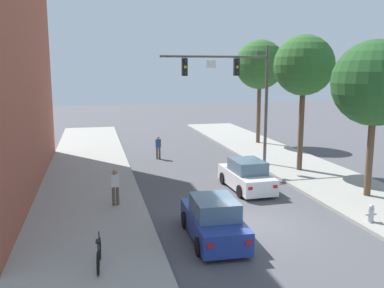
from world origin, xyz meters
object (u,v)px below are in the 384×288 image
(bicycle_leaning, at_px, (99,255))
(pedestrian_sidewalk_left_walker, at_px, (115,185))
(street_tree_second, at_px, (304,66))
(pedestrian_crossing_road, at_px, (158,146))
(street_tree_third, at_px, (260,65))
(car_lead_white, at_px, (246,176))
(car_following_blue, at_px, (214,220))
(fire_hydrant, at_px, (371,213))
(street_tree_nearest, at_px, (375,83))
(traffic_signal_mast, at_px, (237,83))

(bicycle_leaning, bearing_deg, pedestrian_sidewalk_left_walker, 82.00)
(bicycle_leaning, xyz_separation_m, street_tree_second, (12.14, 10.29, 5.85))
(pedestrian_crossing_road, bearing_deg, street_tree_second, -36.30)
(street_tree_third, bearing_deg, car_lead_white, -114.64)
(bicycle_leaning, bearing_deg, street_tree_second, 40.29)
(car_following_blue, distance_m, street_tree_second, 13.09)
(car_following_blue, bearing_deg, bicycle_leaning, -159.01)
(car_following_blue, relative_size, street_tree_second, 0.53)
(car_lead_white, height_order, pedestrian_sidewalk_left_walker, pedestrian_sidewalk_left_walker)
(car_lead_white, distance_m, fire_hydrant, 6.70)
(pedestrian_crossing_road, distance_m, street_tree_third, 11.36)
(car_lead_white, bearing_deg, pedestrian_sidewalk_left_walker, -167.79)
(pedestrian_sidewalk_left_walker, height_order, street_tree_third, street_tree_third)
(pedestrian_sidewalk_left_walker, distance_m, street_tree_nearest, 12.86)
(bicycle_leaning, bearing_deg, street_tree_third, 56.18)
(bicycle_leaning, relative_size, fire_hydrant, 2.46)
(car_lead_white, xyz_separation_m, bicycle_leaning, (-7.64, -7.45, -0.18))
(car_following_blue, height_order, pedestrian_sidewalk_left_walker, pedestrian_sidewalk_left_walker)
(street_tree_third, bearing_deg, fire_hydrant, -98.26)
(car_lead_white, bearing_deg, street_tree_third, 65.36)
(car_following_blue, relative_size, street_tree_third, 0.51)
(bicycle_leaning, bearing_deg, car_following_blue, 20.99)
(pedestrian_sidewalk_left_walker, xyz_separation_m, bicycle_leaning, (-0.84, -5.98, -0.52))
(fire_hydrant, bearing_deg, street_tree_third, 81.74)
(bicycle_leaning, bearing_deg, fire_hydrant, 7.92)
(pedestrian_crossing_road, height_order, fire_hydrant, pedestrian_crossing_road)
(street_tree_second, distance_m, street_tree_third, 9.76)
(pedestrian_crossing_road, xyz_separation_m, fire_hydrant, (6.36, -14.53, -0.41))
(pedestrian_sidewalk_left_walker, bearing_deg, street_tree_nearest, -6.19)
(car_lead_white, bearing_deg, pedestrian_crossing_road, 111.07)
(bicycle_leaning, relative_size, street_tree_nearest, 0.24)
(street_tree_nearest, bearing_deg, pedestrian_crossing_road, 126.82)
(car_lead_white, bearing_deg, traffic_signal_mast, 76.85)
(pedestrian_sidewalk_left_walker, height_order, pedestrian_crossing_road, pedestrian_sidewalk_left_walker)
(pedestrian_crossing_road, relative_size, fire_hydrant, 2.28)
(fire_hydrant, relative_size, street_tree_nearest, 0.10)
(traffic_signal_mast, height_order, pedestrian_sidewalk_left_walker, traffic_signal_mast)
(bicycle_leaning, height_order, street_tree_third, street_tree_third)
(street_tree_second, bearing_deg, pedestrian_crossing_road, 143.70)
(pedestrian_sidewalk_left_walker, xyz_separation_m, pedestrian_crossing_road, (3.50, 10.04, -0.15))
(traffic_signal_mast, height_order, pedestrian_crossing_road, traffic_signal_mast)
(car_following_blue, bearing_deg, car_lead_white, 59.23)
(pedestrian_crossing_road, bearing_deg, fire_hydrant, -66.36)
(traffic_signal_mast, bearing_deg, pedestrian_crossing_road, 140.62)
(car_following_blue, bearing_deg, street_tree_third, 63.33)
(car_following_blue, relative_size, pedestrian_sidewalk_left_walker, 2.62)
(traffic_signal_mast, relative_size, street_tree_second, 0.93)
(street_tree_second, bearing_deg, street_tree_nearest, -83.01)
(traffic_signal_mast, height_order, fire_hydrant, traffic_signal_mast)
(car_following_blue, bearing_deg, street_tree_nearest, 19.59)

